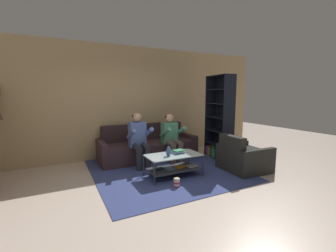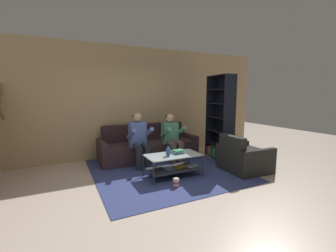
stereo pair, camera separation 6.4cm
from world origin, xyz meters
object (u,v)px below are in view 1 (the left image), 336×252
(person_seated_right, at_px, (172,136))
(coffee_table, at_px, (174,162))
(person_seated_left, at_px, (139,138))
(bookshelf, at_px, (220,124))
(armchair, at_px, (243,158))
(book_stack, at_px, (178,152))
(couch, at_px, (148,147))
(popcorn_tub, at_px, (177,182))
(vase, at_px, (169,152))

(person_seated_right, relative_size, coffee_table, 1.07)
(person_seated_left, bearing_deg, bookshelf, -6.11)
(coffee_table, bearing_deg, armchair, -13.77)
(person_seated_left, bearing_deg, book_stack, -58.17)
(couch, bearing_deg, popcorn_tub, -96.60)
(book_stack, bearing_deg, vase, -162.46)
(person_seated_right, xyz_separation_m, armchair, (1.09, -1.28, -0.37))
(person_seated_left, bearing_deg, person_seated_right, -0.34)
(couch, relative_size, book_stack, 9.75)
(vase, distance_m, popcorn_tub, 0.66)
(book_stack, xyz_separation_m, armchair, (1.40, -0.42, -0.21))
(coffee_table, xyz_separation_m, bookshelf, (1.73, 0.69, 0.60))
(book_stack, bearing_deg, bookshelf, 21.81)
(person_seated_right, distance_m, popcorn_tub, 1.66)
(person_seated_right, bearing_deg, book_stack, -109.20)
(coffee_table, bearing_deg, popcorn_tub, -112.97)
(vase, xyz_separation_m, bookshelf, (1.87, 0.73, 0.35))
(person_seated_right, relative_size, vase, 6.31)
(vase, height_order, book_stack, vase)
(couch, bearing_deg, person_seated_left, -128.67)
(coffee_table, relative_size, book_stack, 4.34)
(coffee_table, bearing_deg, person_seated_left, 114.18)
(person_seated_left, relative_size, vase, 6.61)
(couch, distance_m, armchair, 2.36)
(person_seated_right, distance_m, bookshelf, 1.34)
(book_stack, xyz_separation_m, popcorn_tub, (-0.35, -0.56, -0.40))
(armchair, bearing_deg, couch, 129.86)
(person_seated_left, relative_size, popcorn_tub, 6.94)
(book_stack, bearing_deg, armchair, -16.72)
(coffee_table, bearing_deg, book_stack, 19.51)
(couch, relative_size, popcorn_tub, 13.94)
(person_seated_left, distance_m, armchair, 2.36)
(person_seated_left, bearing_deg, popcorn_tub, -82.23)
(coffee_table, distance_m, popcorn_tub, 0.59)
(coffee_table, xyz_separation_m, vase, (-0.14, -0.04, 0.25))
(couch, distance_m, person_seated_right, 0.76)
(bookshelf, relative_size, popcorn_tub, 11.99)
(couch, height_order, book_stack, couch)
(bookshelf, bearing_deg, armchair, -100.96)
(popcorn_tub, bearing_deg, person_seated_right, 65.54)
(couch, bearing_deg, coffee_table, -90.38)
(person_seated_right, bearing_deg, bookshelf, -9.79)
(book_stack, xyz_separation_m, bookshelf, (1.60, 0.64, 0.40))
(coffee_table, height_order, book_stack, book_stack)
(couch, xyz_separation_m, popcorn_tub, (-0.23, -1.95, -0.20))
(person_seated_left, height_order, popcorn_tub, person_seated_left)
(couch, distance_m, vase, 1.51)
(couch, relative_size, person_seated_right, 2.10)
(vase, bearing_deg, bookshelf, 21.21)
(person_seated_left, bearing_deg, couch, 51.33)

